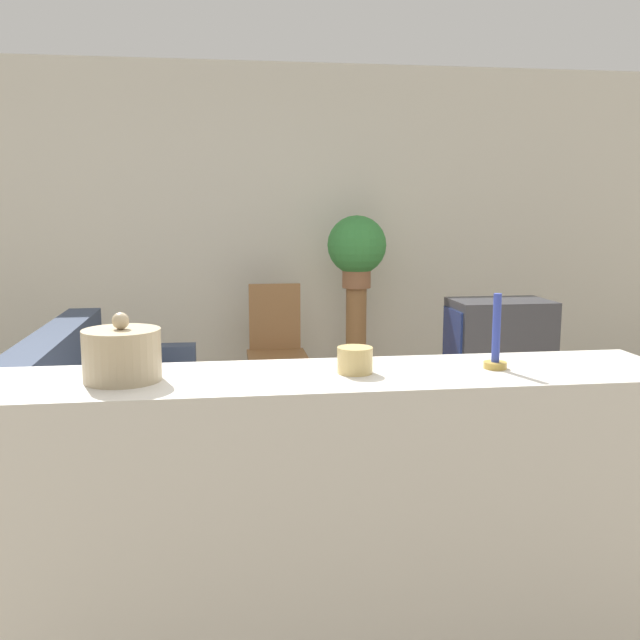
{
  "coord_description": "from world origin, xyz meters",
  "views": [
    {
      "loc": [
        -0.25,
        -2.58,
        1.53
      ],
      "look_at": [
        0.36,
        1.68,
        0.85
      ],
      "focal_mm": 40.0,
      "sensor_mm": 36.0,
      "label": 1
    }
  ],
  "objects_px": {
    "potted_plant": "(357,247)",
    "decorative_bowl": "(122,354)",
    "couch": "(107,436)",
    "wooden_chair": "(276,343)",
    "television": "(499,338)"
  },
  "relations": [
    {
      "from": "decorative_bowl",
      "to": "potted_plant",
      "type": "bearing_deg",
      "value": 68.98
    },
    {
      "from": "couch",
      "to": "decorative_bowl",
      "type": "xyz_separation_m",
      "value": [
        0.35,
        -1.82,
        0.81
      ]
    },
    {
      "from": "couch",
      "to": "wooden_chair",
      "type": "xyz_separation_m",
      "value": [
        1.03,
        1.5,
        0.2
      ]
    },
    {
      "from": "television",
      "to": "wooden_chair",
      "type": "xyz_separation_m",
      "value": [
        -1.36,
        1.01,
        -0.19
      ]
    },
    {
      "from": "wooden_chair",
      "to": "potted_plant",
      "type": "distance_m",
      "value": 0.97
    },
    {
      "from": "television",
      "to": "decorative_bowl",
      "type": "bearing_deg",
      "value": -131.47
    },
    {
      "from": "potted_plant",
      "to": "decorative_bowl",
      "type": "xyz_separation_m",
      "value": [
        -1.33,
        -3.47,
        -0.1
      ]
    },
    {
      "from": "wooden_chair",
      "to": "decorative_bowl",
      "type": "xyz_separation_m",
      "value": [
        -0.69,
        -3.33,
        0.61
      ]
    },
    {
      "from": "potted_plant",
      "to": "decorative_bowl",
      "type": "distance_m",
      "value": 3.72
    },
    {
      "from": "couch",
      "to": "potted_plant",
      "type": "bearing_deg",
      "value": 44.44
    },
    {
      "from": "couch",
      "to": "television",
      "type": "distance_m",
      "value": 2.47
    },
    {
      "from": "wooden_chair",
      "to": "potted_plant",
      "type": "bearing_deg",
      "value": 12.55
    },
    {
      "from": "couch",
      "to": "wooden_chair",
      "type": "relative_size",
      "value": 2.03
    },
    {
      "from": "potted_plant",
      "to": "wooden_chair",
      "type": "bearing_deg",
      "value": -167.45
    },
    {
      "from": "television",
      "to": "wooden_chair",
      "type": "relative_size",
      "value": 0.66
    }
  ]
}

